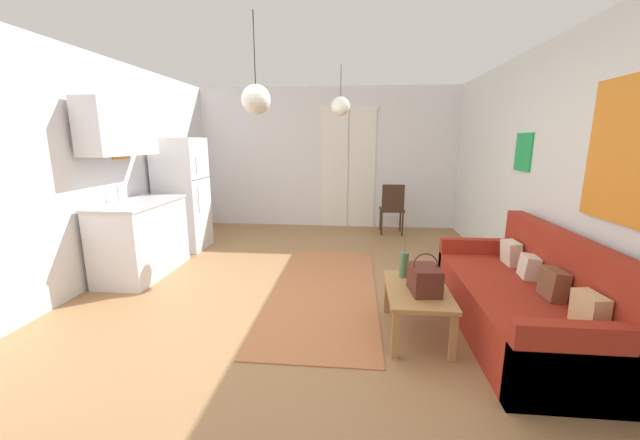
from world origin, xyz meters
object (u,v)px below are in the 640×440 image
at_px(bamboo_vase, 404,264).
at_px(refrigerator, 182,194).
at_px(pendant_lamp_near, 256,99).
at_px(coffee_table, 417,295).
at_px(accent_chair, 392,207).
at_px(handbag, 425,279).
at_px(couch, 525,303).
at_px(pendant_lamp_far, 341,106).

height_order(bamboo_vase, refrigerator, refrigerator).
distance_m(refrigerator, pendant_lamp_near, 3.14).
distance_m(coffee_table, accent_chair, 3.48).
xyz_separation_m(accent_chair, pendant_lamp_near, (-1.45, -3.49, 1.46)).
xyz_separation_m(bamboo_vase, handbag, (0.13, -0.35, -0.00)).
height_order(couch, pendant_lamp_far, pendant_lamp_far).
bearing_deg(bamboo_vase, couch, -10.26).
distance_m(couch, bamboo_vase, 1.05).
xyz_separation_m(coffee_table, pendant_lamp_far, (-0.76, 2.13, 1.72)).
bearing_deg(accent_chair, coffee_table, 88.36).
xyz_separation_m(handbag, pendant_lamp_far, (-0.80, 2.22, 1.55)).
height_order(pendant_lamp_near, pendant_lamp_far, same).
bearing_deg(pendant_lamp_near, coffee_table, 0.22).
relative_size(coffee_table, handbag, 2.55).
bearing_deg(coffee_table, accent_chair, 88.21).
height_order(refrigerator, accent_chair, refrigerator).
distance_m(handbag, refrigerator, 3.99).
relative_size(couch, pendant_lamp_far, 3.11).
bearing_deg(refrigerator, pendant_lamp_near, -52.00).
relative_size(accent_chair, pendant_lamp_far, 1.39).
distance_m(coffee_table, refrigerator, 3.93).
relative_size(pendant_lamp_near, pendant_lamp_far, 1.18).
xyz_separation_m(refrigerator, accent_chair, (3.25, 1.17, -0.34)).
xyz_separation_m(coffee_table, bamboo_vase, (-0.09, 0.26, 0.18)).
relative_size(coffee_table, pendant_lamp_near, 1.13).
bearing_deg(bamboo_vase, coffee_table, -71.67).
relative_size(handbag, accent_chair, 0.38).
xyz_separation_m(bamboo_vase, pendant_lamp_far, (-0.67, 1.87, 1.55)).
distance_m(accent_chair, pendant_lamp_near, 4.05).
bearing_deg(couch, handbag, -169.34).
height_order(couch, pendant_lamp_near, pendant_lamp_near).
bearing_deg(couch, pendant_lamp_far, 129.25).
relative_size(bamboo_vase, refrigerator, 0.27).
relative_size(refrigerator, accent_chair, 1.87).
height_order(refrigerator, pendant_lamp_far, pendant_lamp_far).
bearing_deg(pendant_lamp_far, bamboo_vase, -70.23).
xyz_separation_m(bamboo_vase, refrigerator, (-3.06, 2.05, 0.30)).
bearing_deg(coffee_table, couch, 4.99).
distance_m(coffee_table, handbag, 0.20).
bearing_deg(refrigerator, couch, -28.76).
bearing_deg(pendant_lamp_far, couch, -50.75).
distance_m(couch, coffee_table, 0.92).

